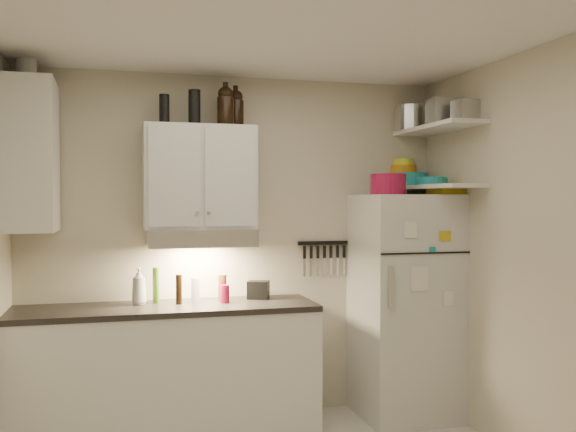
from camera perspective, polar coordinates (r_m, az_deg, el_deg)
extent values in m
cube|color=white|center=(3.59, -0.10, 16.82)|extent=(3.20, 3.00, 0.02)
cube|color=beige|center=(4.94, -4.66, -2.75)|extent=(3.20, 0.02, 2.60)
cube|color=beige|center=(4.19, 21.73, -3.59)|extent=(0.02, 3.00, 2.60)
cube|color=white|center=(4.71, -10.71, -13.60)|extent=(2.10, 0.60, 0.88)
cube|color=black|center=(4.61, -10.73, -8.07)|extent=(2.10, 0.62, 0.04)
cube|color=white|center=(4.71, -7.87, 3.42)|extent=(0.80, 0.33, 0.75)
cube|color=white|center=(4.58, -21.95, 4.97)|extent=(0.33, 0.55, 1.00)
cube|color=silver|center=(4.65, -7.76, -1.91)|extent=(0.76, 0.46, 0.12)
cube|color=silver|center=(5.05, 10.34, -7.83)|extent=(0.70, 0.68, 1.70)
cube|color=white|center=(4.98, 13.17, 7.61)|extent=(0.30, 0.95, 0.03)
cube|color=white|center=(4.95, 13.14, 2.55)|extent=(0.30, 0.95, 0.03)
cube|color=black|center=(5.09, 3.17, -2.41)|extent=(0.42, 0.02, 0.03)
cylinder|color=maroon|center=(4.80, 8.89, 2.80)|extent=(0.35, 0.35, 0.15)
cube|color=gold|center=(4.95, 13.81, 2.32)|extent=(0.20, 0.25, 0.08)
cylinder|color=silver|center=(5.00, 10.16, 2.43)|extent=(0.07, 0.07, 0.10)
cylinder|color=silver|center=(5.28, 10.95, 8.51)|extent=(0.30, 0.30, 0.20)
cube|color=#AAAAAD|center=(4.98, 13.57, 8.95)|extent=(0.21, 0.20, 0.20)
cube|color=#AAAAAD|center=(4.80, 15.52, 8.96)|extent=(0.16, 0.16, 0.16)
cylinder|color=teal|center=(5.27, 10.95, 3.22)|extent=(0.26, 0.26, 0.11)
cylinder|color=orange|center=(5.34, 10.22, 4.10)|extent=(0.21, 0.21, 0.06)
cylinder|color=yellow|center=(5.34, 10.22, 4.72)|extent=(0.16, 0.16, 0.05)
cylinder|color=teal|center=(4.96, 12.69, 3.06)|extent=(0.30, 0.30, 0.06)
cylinder|color=black|center=(4.70, -8.32, 9.54)|extent=(0.11, 0.11, 0.25)
cylinder|color=black|center=(4.70, -10.94, 9.30)|extent=(0.09, 0.09, 0.21)
cylinder|color=silver|center=(4.72, -22.23, 12.07)|extent=(0.14, 0.14, 0.18)
imported|color=white|center=(4.68, -13.10, -5.88)|extent=(0.13, 0.13, 0.30)
cylinder|color=#57311A|center=(4.74, -5.85, -6.37)|extent=(0.08, 0.08, 0.19)
cylinder|color=#406B1A|center=(4.71, -11.65, -6.05)|extent=(0.05, 0.05, 0.26)
cylinder|color=black|center=(4.64, -9.68, -6.44)|extent=(0.05, 0.05, 0.21)
cylinder|color=silver|center=(4.70, -8.24, -6.52)|extent=(0.06, 0.06, 0.18)
cylinder|color=maroon|center=(4.66, -5.64, -6.91)|extent=(0.07, 0.07, 0.13)
cube|color=black|center=(4.83, -2.66, -6.59)|extent=(0.19, 0.16, 0.13)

